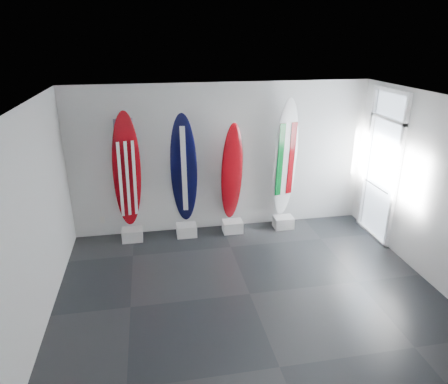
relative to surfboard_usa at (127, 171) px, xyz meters
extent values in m
plane|color=black|center=(1.87, -2.28, -1.41)|extent=(6.00, 6.00, 0.00)
plane|color=white|center=(1.87, -2.28, 1.59)|extent=(6.00, 6.00, 0.00)
plane|color=silver|center=(1.87, 0.22, 0.09)|extent=(6.00, 0.00, 6.00)
plane|color=silver|center=(1.87, -4.78, 0.09)|extent=(6.00, 0.00, 6.00)
plane|color=silver|center=(-1.13, -2.28, 0.09)|extent=(0.00, 5.00, 5.00)
plane|color=silver|center=(4.87, -2.28, 0.09)|extent=(0.00, 5.00, 5.00)
cube|color=silver|center=(0.00, -0.10, -1.29)|extent=(0.40, 0.30, 0.24)
ellipsoid|color=maroon|center=(0.00, 0.00, 0.00)|extent=(0.60, 0.45, 2.35)
cube|color=silver|center=(1.08, -0.10, -1.29)|extent=(0.40, 0.30, 0.24)
ellipsoid|color=black|center=(1.08, 0.00, -0.04)|extent=(0.56, 0.44, 2.28)
cube|color=silver|center=(2.03, -0.10, -1.29)|extent=(0.40, 0.30, 0.24)
ellipsoid|color=maroon|center=(2.03, 0.00, -0.15)|extent=(0.51, 0.35, 2.05)
cube|color=silver|center=(3.13, -0.10, -1.29)|extent=(0.40, 0.30, 0.24)
ellipsoid|color=white|center=(3.13, 0.00, 0.07)|extent=(0.60, 0.35, 2.48)
cube|color=silver|center=(-0.58, 0.20, -1.06)|extent=(0.09, 0.02, 0.13)
camera|label=1|loc=(0.48, -7.52, 2.43)|focal=32.57mm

